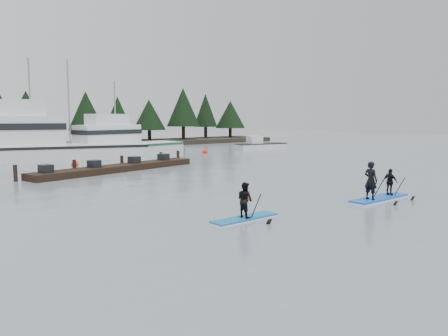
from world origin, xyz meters
TOP-DOWN VIEW (x-y plane):
  - ground at (0.00, 0.00)m, footprint 160.00×160.00m
  - far_shore at (0.00, 42.00)m, footprint 70.00×8.00m
  - treeline at (0.00, 42.00)m, footprint 60.00×4.00m
  - fishing_boat_large at (-3.30, 29.05)m, footprint 18.69×9.80m
  - fishing_boat_medium at (4.85, 29.51)m, footprint 14.28×6.33m
  - skiff at (21.09, 25.37)m, footprint 6.46×2.83m
  - floating_dock at (-1.24, 16.56)m, footprint 13.28×4.86m
  - buoy_b at (-2.62, 21.40)m, footprint 0.54×0.54m
  - buoy_c at (12.67, 25.15)m, footprint 0.58×0.58m
  - paddleboard_solo at (-3.98, -0.25)m, footprint 2.89×1.06m
  - paddleboard_duo at (3.45, -1.16)m, footprint 3.73×1.21m

SIDE VIEW (x-z plane):
  - ground at x=0.00m, z-range 0.00..0.00m
  - treeline at x=0.00m, z-range -4.00..4.00m
  - buoy_b at x=-2.62m, z-range -0.27..0.27m
  - buoy_c at x=12.67m, z-range -0.29..0.29m
  - floating_dock at x=-1.24m, z-range 0.00..0.44m
  - far_shore at x=0.00m, z-range 0.00..0.60m
  - skiff at x=21.09m, z-range 0.00..0.73m
  - paddleboard_solo at x=-3.98m, z-range -0.40..1.49m
  - fishing_boat_medium at x=4.85m, z-range -3.57..4.74m
  - paddleboard_duo at x=3.45m, z-range -0.56..1.75m
  - fishing_boat_large at x=-3.30m, z-range -4.29..5.83m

